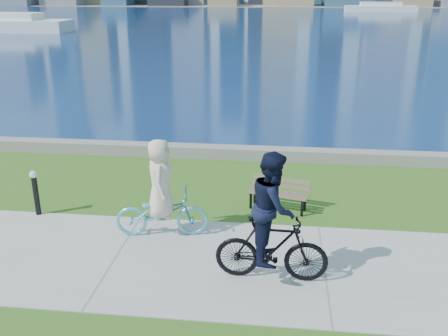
% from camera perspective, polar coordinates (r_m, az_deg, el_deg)
% --- Properties ---
extents(ground, '(320.00, 320.00, 0.00)m').
position_cam_1_polar(ground, '(9.64, 11.39, -11.40)').
color(ground, '#2D5516').
rests_on(ground, ground).
extents(concrete_path, '(80.00, 3.50, 0.02)m').
position_cam_1_polar(concrete_path, '(9.64, 11.40, -11.35)').
color(concrete_path, '#9D9D98').
rests_on(concrete_path, ground).
extents(seawall, '(90.00, 0.50, 0.35)m').
position_cam_1_polar(seawall, '(15.21, 9.79, 1.44)').
color(seawall, slate).
rests_on(seawall, ground).
extents(bay_water, '(320.00, 131.00, 0.01)m').
position_cam_1_polar(bay_water, '(80.36, 7.61, 16.47)').
color(bay_water, navy).
rests_on(bay_water, ground).
extents(far_shore, '(320.00, 30.00, 0.12)m').
position_cam_1_polar(far_shore, '(138.29, 7.39, 18.00)').
color(far_shore, slate).
rests_on(far_shore, ground).
extents(ferry_near, '(15.19, 4.34, 2.06)m').
position_cam_1_polar(ferry_near, '(63.78, -23.98, 14.82)').
color(ferry_near, silver).
rests_on(ferry_near, ground).
extents(ferry_far, '(13.56, 3.87, 1.84)m').
position_cam_1_polar(ferry_far, '(107.42, 17.45, 17.07)').
color(ferry_far, silver).
rests_on(ferry_far, ground).
extents(park_bench, '(1.48, 0.81, 0.73)m').
position_cam_1_polar(park_bench, '(11.78, 6.30, -2.63)').
color(park_bench, black).
rests_on(park_bench, ground).
extents(bollard_lamp, '(0.17, 0.17, 1.08)m').
position_cam_1_polar(bollard_lamp, '(12.09, -20.75, -2.37)').
color(bollard_lamp, black).
rests_on(bollard_lamp, ground).
extents(cyclist_woman, '(0.95, 2.00, 2.10)m').
position_cam_1_polar(cyclist_woman, '(10.40, -7.20, -3.73)').
color(cyclist_woman, '#57B8D4').
rests_on(cyclist_woman, ground).
extents(cyclist_man, '(0.75, 2.01, 2.40)m').
position_cam_1_polar(cyclist_man, '(8.74, 5.54, -6.89)').
color(cyclist_man, black).
rests_on(cyclist_man, ground).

